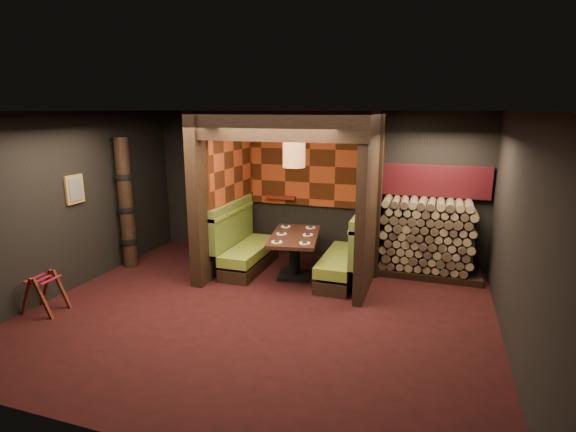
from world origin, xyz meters
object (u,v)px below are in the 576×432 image
(totem_column, at_px, (126,204))
(luggage_rack, at_px, (44,292))
(pendant_lamp, at_px, (294,154))
(firewood_stack, at_px, (432,239))
(booth_bench_left, at_px, (244,248))
(dining_table, at_px, (295,248))
(booth_bench_right, at_px, (346,258))

(totem_column, bearing_deg, luggage_rack, -87.75)
(pendant_lamp, height_order, firewood_stack, pendant_lamp)
(totem_column, bearing_deg, booth_bench_left, 14.75)
(dining_table, height_order, firewood_stack, firewood_stack)
(dining_table, xyz_separation_m, luggage_rack, (-3.01, -2.48, -0.22))
(booth_bench_right, distance_m, firewood_stack, 1.55)
(pendant_lamp, bearing_deg, luggage_rack, -141.06)
(luggage_rack, bearing_deg, booth_bench_left, 52.14)
(pendant_lamp, xyz_separation_m, firewood_stack, (2.25, 0.85, -1.48))
(booth_bench_right, height_order, firewood_stack, firewood_stack)
(booth_bench_left, relative_size, totem_column, 0.67)
(firewood_stack, bearing_deg, pendant_lamp, -159.21)
(pendant_lamp, relative_size, totem_column, 0.38)
(booth_bench_left, height_order, booth_bench_right, same)
(pendant_lamp, distance_m, firewood_stack, 2.82)
(luggage_rack, height_order, firewood_stack, firewood_stack)
(pendant_lamp, bearing_deg, firewood_stack, 20.79)
(booth_bench_right, xyz_separation_m, dining_table, (-0.89, -0.10, 0.13))
(booth_bench_left, xyz_separation_m, dining_table, (1.00, -0.10, 0.13))
(dining_table, bearing_deg, totem_column, -171.76)
(booth_bench_right, relative_size, firewood_stack, 0.92)
(booth_bench_right, xyz_separation_m, luggage_rack, (-3.90, -2.58, -0.09))
(dining_table, relative_size, pendant_lamp, 1.72)
(totem_column, bearing_deg, booth_bench_right, 7.86)
(dining_table, distance_m, firewood_stack, 2.39)
(booth_bench_right, distance_m, pendant_lamp, 1.98)
(luggage_rack, relative_size, totem_column, 0.26)
(dining_table, bearing_deg, firewood_stack, 19.66)
(pendant_lamp, distance_m, luggage_rack, 4.29)
(pendant_lamp, xyz_separation_m, totem_column, (-3.09, -0.40, -0.98))
(booth_bench_right, xyz_separation_m, pendant_lamp, (-0.89, -0.15, 1.76))
(booth_bench_right, relative_size, luggage_rack, 2.59)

